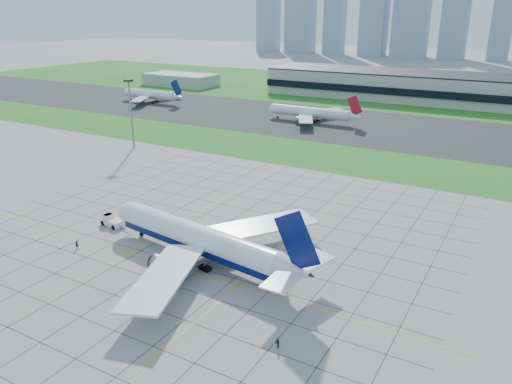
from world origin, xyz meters
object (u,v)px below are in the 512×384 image
(airliner, at_px, (199,239))
(crew_near, at_px, (77,245))
(distant_jet_1, at_px, (311,112))
(light_mast, at_px, (130,105))
(distant_jet_0, at_px, (151,94))
(pushback_tug, at_px, (112,221))
(crew_far, at_px, (277,344))

(airliner, bearing_deg, crew_near, -152.56)
(crew_near, relative_size, distant_jet_1, 0.04)
(light_mast, distance_m, distant_jet_0, 102.44)
(pushback_tug, distance_m, distant_jet_1, 135.29)
(airliner, relative_size, distant_jet_1, 1.22)
(airliner, relative_size, pushback_tug, 5.88)
(distant_jet_0, bearing_deg, light_mast, -52.84)
(light_mast, bearing_deg, distant_jet_1, 62.95)
(pushback_tug, xyz_separation_m, distant_jet_1, (-7.12, 135.06, 3.36))
(light_mast, xyz_separation_m, crew_near, (49.11, -71.03, -15.24))
(crew_near, height_order, distant_jet_1, distant_jet_1)
(pushback_tug, bearing_deg, light_mast, 136.96)
(light_mast, xyz_separation_m, distant_jet_0, (-61.47, 81.11, -11.70))
(airliner, bearing_deg, distant_jet_0, 142.01)
(light_mast, xyz_separation_m, pushback_tug, (46.48, -57.97, -15.06))
(light_mast, height_order, pushback_tug, light_mast)
(light_mast, bearing_deg, crew_far, -37.80)
(pushback_tug, relative_size, distant_jet_1, 0.21)
(distant_jet_0, height_order, distant_jet_1, same)
(crew_far, relative_size, distant_jet_1, 0.04)
(crew_near, distance_m, crew_far, 54.62)
(distant_jet_1, bearing_deg, airliner, -75.42)
(light_mast, bearing_deg, crew_near, -55.34)
(pushback_tug, relative_size, crew_far, 5.11)
(crew_far, bearing_deg, distant_jet_0, -175.73)
(airliner, relative_size, crew_near, 28.88)
(crew_far, bearing_deg, airliner, -164.62)
(pushback_tug, bearing_deg, crew_far, -12.96)
(pushback_tug, height_order, crew_near, pushback_tug)
(distant_jet_1, bearing_deg, distant_jet_0, 177.71)
(airliner, distance_m, crew_near, 28.18)
(distant_jet_0, bearing_deg, pushback_tug, -52.18)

